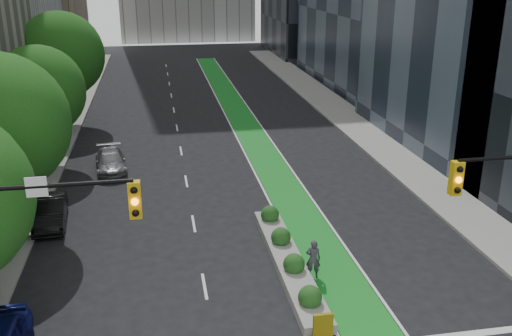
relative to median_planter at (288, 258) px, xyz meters
name	(u,v)px	position (x,y,z in m)	size (l,w,h in m)	color
sidewalk_left	(44,153)	(-13.00, 17.96, -0.30)	(3.60, 90.00, 0.15)	gray
sidewalk_right	(371,136)	(10.60, 17.96, -0.30)	(3.60, 90.00, 0.15)	gray
bike_lane_paint	(245,125)	(1.80, 22.96, -0.37)	(2.20, 70.00, 0.01)	#188424
tree_midfar	(39,91)	(-12.20, 14.96, 4.57)	(5.60, 5.60, 7.76)	black
tree_far	(61,55)	(-12.20, 24.96, 5.32)	(6.60, 6.60, 9.00)	black
median_planter	(288,258)	(0.00, 0.00, 0.00)	(1.20, 10.26, 1.10)	gray
cyclist	(313,259)	(0.80, -1.07, 0.47)	(0.61, 0.40, 1.69)	#3A3641
parked_car_left_mid	(50,212)	(-10.70, 6.15, 0.32)	(1.46, 4.18, 1.38)	black
parked_car_left_far	(111,162)	(-8.20, 13.46, 0.28)	(1.82, 4.47, 1.30)	#535758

